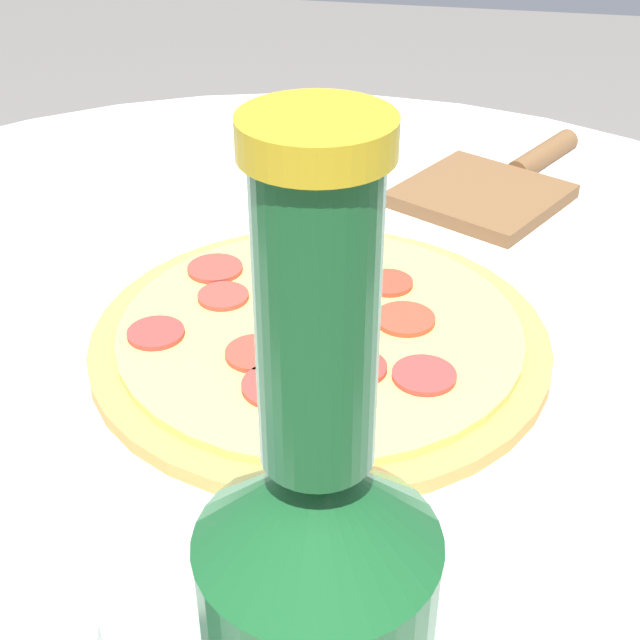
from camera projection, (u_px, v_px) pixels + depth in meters
table at (281, 533)px, 0.70m from camera, size 0.98×0.98×0.74m
pizza at (319, 335)px, 0.58m from camera, size 0.30×0.30×0.02m
pizza_paddle at (495, 186)px, 0.78m from camera, size 0.23×0.17×0.02m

